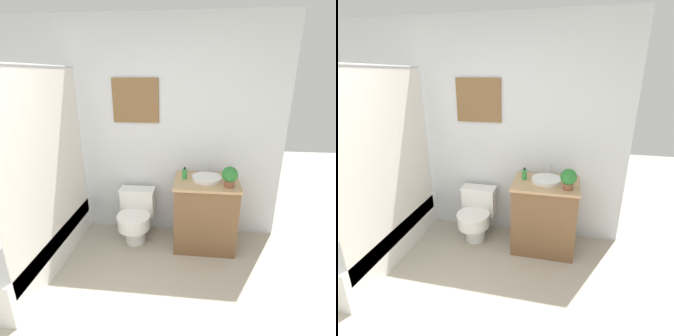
# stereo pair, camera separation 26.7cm
# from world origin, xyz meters

# --- Properties ---
(wall_back) EXTENTS (3.40, 0.07, 2.50)m
(wall_back) POSITION_xyz_m (0.00, 2.16, 1.26)
(wall_back) COLOR silver
(wall_back) RESTS_ON ground_plane
(shower_area) EXTENTS (0.57, 1.58, 1.98)m
(shower_area) POSITION_xyz_m (-0.90, 1.35, 0.27)
(shower_area) COLOR white
(shower_area) RESTS_ON ground_plane
(toilet) EXTENTS (0.42, 0.53, 0.61)m
(toilet) POSITION_xyz_m (0.03, 1.87, 0.32)
(toilet) COLOR white
(toilet) RESTS_ON ground_plane
(vanity) EXTENTS (0.70, 0.54, 0.81)m
(vanity) POSITION_xyz_m (0.84, 1.85, 0.40)
(vanity) COLOR brown
(vanity) RESTS_ON ground_plane
(sink) EXTENTS (0.32, 0.36, 0.13)m
(sink) POSITION_xyz_m (0.84, 1.88, 0.83)
(sink) COLOR white
(sink) RESTS_ON vanity
(soap_bottle) EXTENTS (0.06, 0.06, 0.13)m
(soap_bottle) POSITION_xyz_m (0.60, 1.89, 0.86)
(soap_bottle) COLOR green
(soap_bottle) RESTS_ON vanity
(potted_plant) EXTENTS (0.16, 0.16, 0.22)m
(potted_plant) POSITION_xyz_m (1.07, 1.72, 0.92)
(potted_plant) COLOR brown
(potted_plant) RESTS_ON vanity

